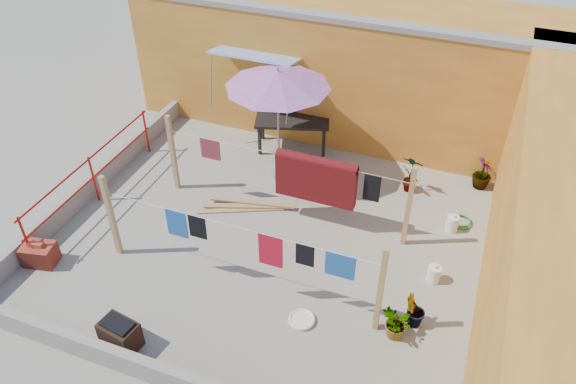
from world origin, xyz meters
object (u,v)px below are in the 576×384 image
object	(u,v)px
water_jug_b	(452,223)
green_hose	(461,222)
plant_back_a	(310,167)
patio_umbrella	(278,80)
white_basin	(302,320)
brazier	(120,334)
water_jug_a	(434,274)
brick_stack	(40,254)
outdoor_table	(292,121)

from	to	relation	value
water_jug_b	green_hose	bearing A→B (deg)	62.33
plant_back_a	patio_umbrella	bearing A→B (deg)	-177.80
white_basin	plant_back_a	bearing A→B (deg)	107.47
brazier	white_basin	world-z (taller)	brazier
patio_umbrella	water_jug_a	world-z (taller)	patio_umbrella
plant_back_a	white_basin	bearing A→B (deg)	-72.53
white_basin	green_hose	size ratio (longest dim) A/B	0.95
brick_stack	green_hose	distance (m)	8.20
patio_umbrella	outdoor_table	world-z (taller)	patio_umbrella
outdoor_table	brick_stack	xyz separation A→B (m)	(-2.99, -5.36, -0.51)
white_basin	water_jug_b	world-z (taller)	water_jug_b
outdoor_table	white_basin	bearing A→B (deg)	-67.61
brazier	green_hose	size ratio (longest dim) A/B	1.38
outdoor_table	green_hose	world-z (taller)	outdoor_table
outdoor_table	brazier	size ratio (longest dim) A/B	2.88
brick_stack	plant_back_a	xyz separation A→B (m)	(3.82, 4.23, 0.15)
patio_umbrella	plant_back_a	bearing A→B (deg)	2.20
patio_umbrella	white_basin	xyz separation A→B (m)	(1.91, -3.76, -2.32)
water_jug_a	patio_umbrella	bearing A→B (deg)	151.83
water_jug_a	green_hose	bearing A→B (deg)	81.65
white_basin	green_hose	xyz separation A→B (m)	(2.16, 3.53, -0.01)
brick_stack	water_jug_a	world-z (taller)	brick_stack
water_jug_b	white_basin	bearing A→B (deg)	-121.75
outdoor_table	green_hose	size ratio (longest dim) A/B	3.98
water_jug_a	green_hose	size ratio (longest dim) A/B	0.80
water_jug_a	brazier	bearing A→B (deg)	-144.12
water_jug_b	plant_back_a	size ratio (longest dim) A/B	0.52
brazier	green_hose	world-z (taller)	brazier
water_jug_b	plant_back_a	world-z (taller)	plant_back_a
outdoor_table	plant_back_a	bearing A→B (deg)	-53.56
outdoor_table	green_hose	xyz separation A→B (m)	(4.19, -1.38, -0.69)
patio_umbrella	water_jug_a	distance (m)	4.84
water_jug_b	plant_back_a	xyz separation A→B (m)	(-3.20, 0.54, 0.20)
plant_back_a	water_jug_b	bearing A→B (deg)	-9.64
water_jug_b	water_jug_a	bearing A→B (deg)	-94.29
green_hose	water_jug_a	bearing A→B (deg)	-98.35
water_jug_b	green_hose	world-z (taller)	water_jug_b
green_hose	plant_back_a	distance (m)	3.38
patio_umbrella	water_jug_a	size ratio (longest dim) A/B	6.88
white_basin	green_hose	world-z (taller)	white_basin
water_jug_b	outdoor_table	bearing A→B (deg)	157.48
outdoor_table	water_jug_b	size ratio (longest dim) A/B	4.92
brick_stack	plant_back_a	distance (m)	5.70
outdoor_table	brazier	distance (m)	6.44
patio_umbrella	brazier	xyz separation A→B (m)	(-0.62, -5.24, -2.10)
patio_umbrella	brazier	size ratio (longest dim) A/B	3.99
patio_umbrella	brazier	distance (m)	5.68
white_basin	water_jug_a	world-z (taller)	water_jug_a
white_basin	plant_back_a	distance (m)	3.99
patio_umbrella	brick_stack	xyz separation A→B (m)	(-3.10, -4.20, -2.14)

